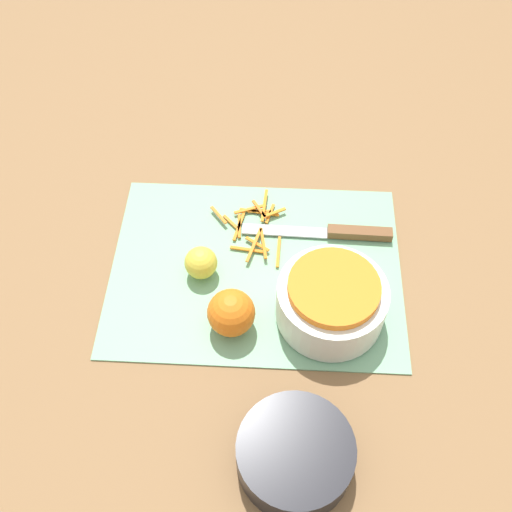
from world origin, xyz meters
TOP-DOWN VIEW (x-y plane):
  - ground_plane at (0.00, 0.00)m, footprint 4.00×4.00m
  - cutting_board at (0.00, 0.00)m, footprint 0.48×0.36m
  - bowl_speckled at (-0.12, 0.08)m, footprint 0.17×0.17m
  - bowl_dark at (-0.07, 0.31)m, footprint 0.16×0.16m
  - knife at (-0.15, -0.07)m, footprint 0.26×0.03m
  - orange_left at (0.03, 0.11)m, footprint 0.07×0.07m
  - lemon at (0.09, 0.02)m, footprint 0.05×0.05m
  - peel_pile at (0.01, -0.08)m, footprint 0.13×0.16m

SIDE VIEW (x-z plane):
  - ground_plane at x=0.00m, z-range 0.00..0.00m
  - cutting_board at x=0.00m, z-range 0.00..0.01m
  - peel_pile at x=0.01m, z-range 0.01..0.01m
  - knife at x=-0.15m, z-range 0.00..0.02m
  - bowl_dark at x=-0.07m, z-range 0.00..0.06m
  - lemon at x=0.09m, z-range 0.01..0.06m
  - orange_left at x=0.03m, z-range 0.01..0.08m
  - bowl_speckled at x=-0.12m, z-range 0.00..0.09m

